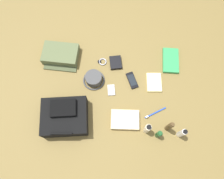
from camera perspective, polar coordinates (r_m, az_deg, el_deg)
ground_plane at (r=1.66m, az=-0.00°, el=-0.58°), size 2.64×2.02×0.02m
backpack at (r=1.57m, az=-12.29°, el=-6.89°), size 0.33×0.28×0.15m
toiletry_pouch at (r=1.78m, az=-13.32°, el=8.80°), size 0.29×0.25×0.07m
bucket_hat at (r=1.66m, az=-4.87°, el=2.80°), size 0.17×0.17×0.07m
toothpaste_tube at (r=1.58m, az=17.71°, el=-10.78°), size 0.04×0.04×0.15m
cologne_bottle at (r=1.56m, az=14.69°, el=-9.31°), size 0.03×0.03×0.17m
shampoo_bottle at (r=1.56m, az=12.02°, el=-11.34°), size 0.04×0.04×0.11m
lotion_bottle at (r=1.54m, az=9.12°, el=-10.03°), size 0.04×0.04×0.14m
paperback_novel at (r=1.80m, az=14.96°, el=7.30°), size 0.14×0.22×0.02m
cell_phone at (r=1.68m, az=5.17°, el=2.40°), size 0.10×0.14×0.01m
media_player at (r=1.65m, az=-0.27°, el=-0.12°), size 0.06×0.09×0.01m
wristwatch at (r=1.74m, az=-2.63°, el=7.24°), size 0.07×0.06×0.01m
toothbrush at (r=1.63m, az=10.86°, el=-6.12°), size 0.16×0.09×0.02m
wallet at (r=1.73m, az=0.88°, el=7.03°), size 0.10×0.12×0.02m
notepad at (r=1.70m, az=10.83°, el=1.84°), size 0.11×0.15×0.02m
folded_towel at (r=1.58m, az=3.33°, el=-7.87°), size 0.20×0.15×0.04m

